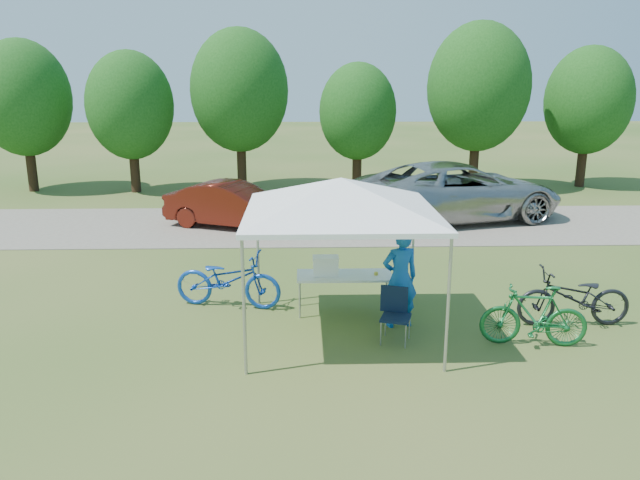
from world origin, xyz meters
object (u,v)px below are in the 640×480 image
object	(u,v)px
folding_chair	(395,309)
cooler	(326,266)
sedan	(233,205)
folding_table	(344,277)
bike_blue	(228,280)
minivan	(457,191)
bike_green	(534,316)
cyclist	(400,278)
bike_dark	(574,298)

from	to	relation	value
folding_chair	cooler	bearing A→B (deg)	148.40
folding_chair	sedan	distance (m)	8.88
folding_table	bike_blue	xyz separation A→B (m)	(-2.22, 0.32, -0.14)
folding_table	bike_blue	distance (m)	2.24
folding_chair	minivan	world-z (taller)	minivan
folding_chair	bike_green	distance (m)	2.27
sedan	cyclist	bearing A→B (deg)	-131.72
cooler	folding_chair	bearing A→B (deg)	-49.76
bike_green	minivan	world-z (taller)	minivan
cooler	bike_green	world-z (taller)	cooler
bike_dark	minivan	distance (m)	8.35
minivan	sedan	xyz separation A→B (m)	(-6.77, -0.73, -0.24)
minivan	sedan	bearing A→B (deg)	80.30
folding_chair	cyclist	world-z (taller)	cyclist
bike_blue	minivan	xyz separation A→B (m)	(6.17, 7.22, 0.36)
folding_chair	bike_dark	xyz separation A→B (m)	(3.27, 0.51, -0.01)
bike_blue	sedan	size ratio (longest dim) A/B	0.52
bike_dark	minivan	xyz separation A→B (m)	(-0.08, 8.34, 0.38)
folding_chair	bike_green	size ratio (longest dim) A/B	0.53
folding_table	bike_green	size ratio (longest dim) A/B	1.03
folding_table	cooler	distance (m)	0.42
folding_table	minivan	distance (m)	8.52
cyclist	sedan	size ratio (longest dim) A/B	0.45
cyclist	folding_chair	bearing A→B (deg)	60.50
bike_blue	bike_dark	distance (m)	6.35
folding_table	bike_green	world-z (taller)	bike_green
bike_green	bike_dark	size ratio (longest dim) A/B	0.86
bike_blue	bike_dark	size ratio (longest dim) A/B	1.04
minivan	cyclist	bearing A→B (deg)	144.03
folding_chair	bike_dark	distance (m)	3.31
cyclist	sedan	xyz separation A→B (m)	(-3.74, 7.55, -0.23)
cooler	sedan	size ratio (longest dim) A/B	0.12
bike_green	minivan	xyz separation A→B (m)	(0.94, 9.16, 0.39)
folding_chair	bike_dark	world-z (taller)	bike_dark
bike_dark	sedan	size ratio (longest dim) A/B	0.50
bike_blue	bike_dark	xyz separation A→B (m)	(6.25, -1.13, -0.02)
sedan	bike_green	bearing A→B (deg)	-123.42
folding_table	folding_chair	world-z (taller)	folding_chair
bike_blue	sedan	bearing A→B (deg)	17.27
bike_blue	minivan	size ratio (longest dim) A/B	0.32
bike_blue	bike_green	bearing A→B (deg)	-98.32
cyclist	bike_blue	bearing A→B (deg)	-32.51
folding_table	cyclist	bearing A→B (deg)	-38.48
bike_green	cyclist	bearing A→B (deg)	-104.92
folding_table	bike_blue	world-z (taller)	bike_blue
cooler	cyclist	xyz separation A→B (m)	(1.28, -0.74, -0.01)
cooler	bike_dark	distance (m)	4.48
folding_table	bike_dark	size ratio (longest dim) A/B	0.89
cooler	cyclist	distance (m)	1.48
folding_table	bike_blue	bearing A→B (deg)	171.76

